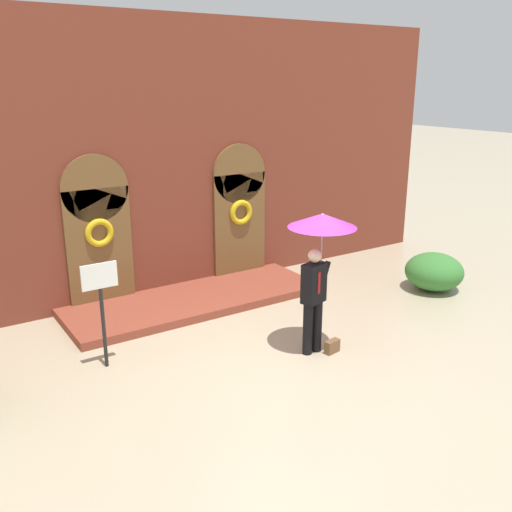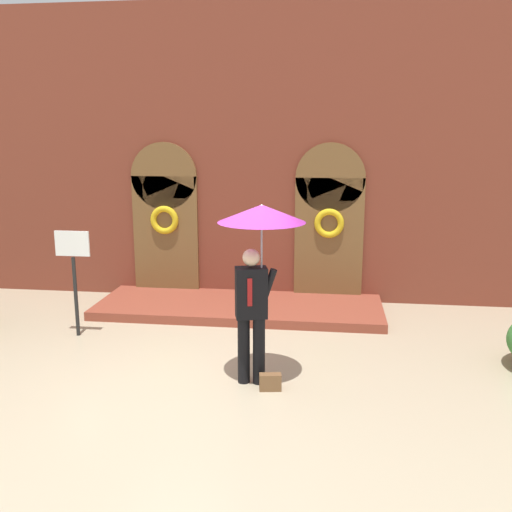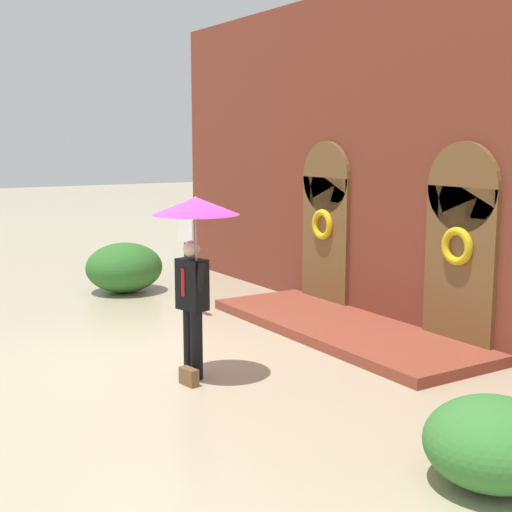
{
  "view_description": "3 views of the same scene",
  "coord_description": "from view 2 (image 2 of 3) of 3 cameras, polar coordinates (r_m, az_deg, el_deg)",
  "views": [
    {
      "loc": [
        -4.87,
        -6.65,
        4.38
      ],
      "look_at": [
        0.21,
        1.11,
        1.49
      ],
      "focal_mm": 40.0,
      "sensor_mm": 36.0,
      "label": 1
    },
    {
      "loc": [
        1.61,
        -6.87,
        3.23
      ],
      "look_at": [
        0.53,
        1.39,
        1.42
      ],
      "focal_mm": 40.0,
      "sensor_mm": 36.0,
      "label": 2
    },
    {
      "loc": [
        8.68,
        -3.96,
        3.04
      ],
      "look_at": [
        0.06,
        1.39,
        1.41
      ],
      "focal_mm": 50.0,
      "sensor_mm": 36.0,
      "label": 3
    }
  ],
  "objects": [
    {
      "name": "ground_plane",
      "position": [
        7.76,
        -5.33,
        -12.4
      ],
      "size": [
        80.0,
        80.0,
        0.0
      ],
      "primitive_type": "plane",
      "color": "tan"
    },
    {
      "name": "building_facade",
      "position": [
        11.15,
        -0.87,
        9.44
      ],
      "size": [
        14.0,
        2.3,
        5.6
      ],
      "color": "brown",
      "rests_on": "ground"
    },
    {
      "name": "person_with_umbrella",
      "position": [
        7.11,
        0.3,
        1.58
      ],
      "size": [
        1.1,
        1.1,
        2.36
      ],
      "color": "black",
      "rests_on": "ground"
    },
    {
      "name": "handbag",
      "position": [
        7.45,
        1.44,
        -12.49
      ],
      "size": [
        0.3,
        0.16,
        0.22
      ],
      "primitive_type": "cube",
      "rotation": [
        0.0,
        0.0,
        0.16
      ],
      "color": "brown",
      "rests_on": "ground"
    },
    {
      "name": "sign_post",
      "position": [
        9.48,
        -17.77,
        -0.92
      ],
      "size": [
        0.56,
        0.06,
        1.72
      ],
      "color": "black",
      "rests_on": "ground"
    }
  ]
}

